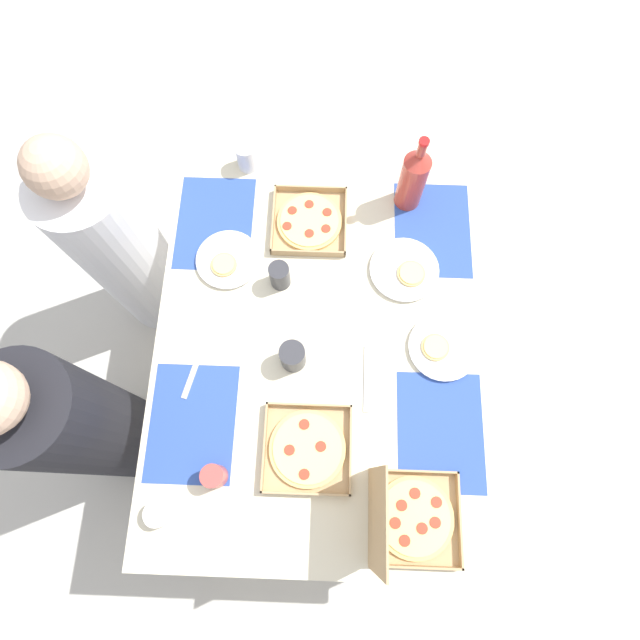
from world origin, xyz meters
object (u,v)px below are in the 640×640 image
(soda_bottle, at_px, (413,178))
(plate_near_right, at_px, (442,348))
(diner_left_seat, at_px, (90,426))
(diner_right_seat, at_px, (124,251))
(cup_red, at_px, (214,476))
(cup_spare, at_px, (293,356))
(cup_clear_left, at_px, (247,156))
(plate_far_left, at_px, (405,270))
(pizza_box_corner_right, at_px, (307,449))
(plate_middle, at_px, (228,260))
(pizza_box_edge_far, at_px, (309,221))
(cup_clear_right, at_px, (280,276))
(pizza_box_center, at_px, (407,518))
(condiment_bowl, at_px, (159,514))

(soda_bottle, bearing_deg, plate_near_right, -169.39)
(diner_left_seat, bearing_deg, diner_right_seat, 0.00)
(cup_red, xyz_separation_m, cup_spare, (0.36, -0.21, 0.01))
(cup_clear_left, bearing_deg, plate_far_left, -125.67)
(plate_near_right, distance_m, cup_spare, 0.47)
(pizza_box_corner_right, xyz_separation_m, plate_near_right, (0.33, -0.41, -0.00))
(pizza_box_corner_right, bearing_deg, plate_far_left, -27.03)
(soda_bottle, height_order, diner_right_seat, diner_right_seat)
(pizza_box_corner_right, xyz_separation_m, plate_far_left, (0.59, -0.30, -0.00))
(plate_middle, xyz_separation_m, diner_right_seat, (0.15, 0.47, -0.26))
(diner_right_seat, bearing_deg, diner_left_seat, 180.00)
(plate_far_left, bearing_deg, soda_bottle, -2.58)
(pizza_box_corner_right, distance_m, cup_spare, 0.28)
(pizza_box_edge_far, height_order, cup_clear_right, cup_clear_right)
(pizza_box_center, height_order, soda_bottle, soda_bottle)
(cup_red, distance_m, diner_right_seat, 1.02)
(diner_right_seat, bearing_deg, plate_near_right, -109.84)
(soda_bottle, bearing_deg, cup_spare, 148.11)
(plate_near_right, height_order, condiment_bowl, condiment_bowl)
(pizza_box_edge_far, height_order, plate_near_right, pizza_box_edge_far)
(condiment_bowl, bearing_deg, plate_near_right, -57.84)
(condiment_bowl, bearing_deg, cup_clear_right, -22.42)
(cup_clear_left, distance_m, condiment_bowl, 1.19)
(plate_far_left, height_order, condiment_bowl, condiment_bowl)
(cup_clear_left, height_order, cup_clear_right, cup_clear_left)
(pizza_box_center, height_order, cup_clear_left, pizza_box_center)
(diner_left_seat, bearing_deg, cup_clear_right, -54.00)
(pizza_box_center, relative_size, pizza_box_edge_far, 1.16)
(pizza_box_edge_far, bearing_deg, soda_bottle, -73.11)
(plate_middle, distance_m, condiment_bowl, 0.81)
(plate_far_left, relative_size, cup_clear_left, 2.24)
(pizza_box_center, bearing_deg, cup_clear_right, 28.95)
(plate_far_left, distance_m, soda_bottle, 0.30)
(cup_clear_right, bearing_deg, cup_clear_left, 17.63)
(cup_spare, bearing_deg, plate_middle, 35.46)
(plate_middle, bearing_deg, cup_clear_right, -110.17)
(soda_bottle, bearing_deg, diner_right_seat, 95.98)
(pizza_box_edge_far, relative_size, cup_clear_left, 2.46)
(plate_near_right, relative_size, cup_spare, 2.14)
(pizza_box_edge_far, height_order, diner_left_seat, diner_left_seat)
(soda_bottle, xyz_separation_m, diner_right_seat, (-0.11, 1.08, -0.38))
(cup_spare, relative_size, diner_right_seat, 0.09)
(soda_bottle, bearing_deg, cup_clear_right, 127.43)
(plate_middle, relative_size, plate_near_right, 0.98)
(plate_near_right, relative_size, cup_red, 2.51)
(cup_spare, bearing_deg, cup_red, 150.00)
(pizza_box_corner_right, bearing_deg, condiment_bowl, 115.16)
(soda_bottle, distance_m, diner_right_seat, 1.15)
(plate_near_right, bearing_deg, pizza_box_center, 165.80)
(condiment_bowl, bearing_deg, cup_clear_left, -7.67)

